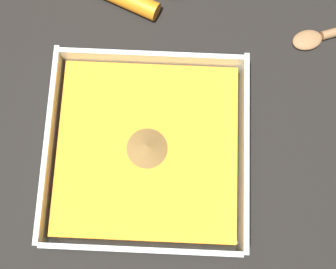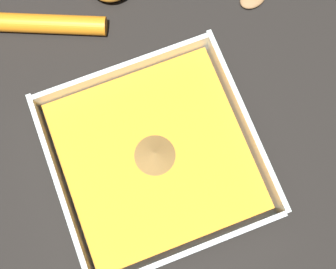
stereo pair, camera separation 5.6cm
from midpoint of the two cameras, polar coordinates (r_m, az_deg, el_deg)
ground_plane at (r=0.58m, az=-3.98°, el=-2.72°), size 4.00×4.00×0.00m
square_dish at (r=0.56m, az=0.27°, el=-2.81°), size 0.23×0.23×0.05m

